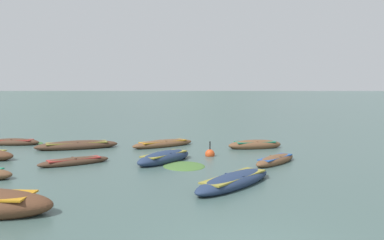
{
  "coord_description": "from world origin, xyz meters",
  "views": [
    {
      "loc": [
        -2.03,
        -7.06,
        3.3
      ],
      "look_at": [
        3.04,
        34.05,
        0.04
      ],
      "focal_mm": 36.15,
      "sensor_mm": 36.0,
      "label": 1
    }
  ],
  "objects_px": {
    "rowboat_0": "(163,144)",
    "mooring_buoy": "(210,154)",
    "rowboat_13": "(74,162)",
    "rowboat_1": "(275,160)",
    "rowboat_4": "(255,145)",
    "rowboat_6": "(77,145)",
    "rowboat_7": "(13,142)",
    "rowboat_8": "(164,158)",
    "rowboat_3": "(234,181)"
  },
  "relations": [
    {
      "from": "rowboat_0",
      "to": "mooring_buoy",
      "type": "relative_size",
      "value": 4.52
    },
    {
      "from": "rowboat_13",
      "to": "rowboat_1",
      "type": "bearing_deg",
      "value": -5.47
    },
    {
      "from": "rowboat_4",
      "to": "rowboat_13",
      "type": "height_order",
      "value": "rowboat_4"
    },
    {
      "from": "rowboat_4",
      "to": "rowboat_6",
      "type": "height_order",
      "value": "rowboat_4"
    },
    {
      "from": "rowboat_7",
      "to": "rowboat_0",
      "type": "bearing_deg",
      "value": -11.19
    },
    {
      "from": "rowboat_6",
      "to": "rowboat_8",
      "type": "height_order",
      "value": "rowboat_8"
    },
    {
      "from": "rowboat_4",
      "to": "rowboat_8",
      "type": "distance_m",
      "value": 6.37
    },
    {
      "from": "rowboat_7",
      "to": "mooring_buoy",
      "type": "distance_m",
      "value": 12.24
    },
    {
      "from": "rowboat_7",
      "to": "rowboat_8",
      "type": "xyz_separation_m",
      "value": [
        8.7,
        -6.57,
        0.04
      ]
    },
    {
      "from": "mooring_buoy",
      "to": "rowboat_6",
      "type": "bearing_deg",
      "value": 154.63
    },
    {
      "from": "rowboat_8",
      "to": "rowboat_3",
      "type": "bearing_deg",
      "value": -65.17
    },
    {
      "from": "rowboat_0",
      "to": "rowboat_7",
      "type": "distance_m",
      "value": 9.05
    },
    {
      "from": "rowboat_1",
      "to": "rowboat_3",
      "type": "height_order",
      "value": "rowboat_3"
    },
    {
      "from": "rowboat_0",
      "to": "mooring_buoy",
      "type": "bearing_deg",
      "value": -58.72
    },
    {
      "from": "rowboat_8",
      "to": "rowboat_13",
      "type": "xyz_separation_m",
      "value": [
        -3.99,
        -0.12,
        -0.07
      ]
    },
    {
      "from": "rowboat_13",
      "to": "mooring_buoy",
      "type": "bearing_deg",
      "value": 12.44
    },
    {
      "from": "rowboat_1",
      "to": "rowboat_6",
      "type": "bearing_deg",
      "value": 149.88
    },
    {
      "from": "rowboat_6",
      "to": "rowboat_13",
      "type": "relative_size",
      "value": 1.48
    },
    {
      "from": "rowboat_1",
      "to": "rowboat_4",
      "type": "bearing_deg",
      "value": 85.29
    },
    {
      "from": "rowboat_4",
      "to": "rowboat_6",
      "type": "xyz_separation_m",
      "value": [
        -9.95,
        1.05,
        -0.01
      ]
    },
    {
      "from": "mooring_buoy",
      "to": "rowboat_3",
      "type": "bearing_deg",
      "value": -91.56
    },
    {
      "from": "rowboat_6",
      "to": "rowboat_13",
      "type": "height_order",
      "value": "rowboat_6"
    },
    {
      "from": "rowboat_3",
      "to": "rowboat_6",
      "type": "bearing_deg",
      "value": 126.37
    },
    {
      "from": "rowboat_0",
      "to": "rowboat_3",
      "type": "distance_m",
      "value": 9.71
    },
    {
      "from": "rowboat_6",
      "to": "rowboat_8",
      "type": "xyz_separation_m",
      "value": [
        4.66,
        -4.59,
        0.01
      ]
    },
    {
      "from": "rowboat_7",
      "to": "rowboat_3",
      "type": "bearing_deg",
      "value": -46.01
    },
    {
      "from": "rowboat_0",
      "to": "rowboat_1",
      "type": "distance_m",
      "value": 7.49
    },
    {
      "from": "rowboat_1",
      "to": "rowboat_6",
      "type": "distance_m",
      "value": 11.08
    },
    {
      "from": "rowboat_3",
      "to": "rowboat_4",
      "type": "height_order",
      "value": "rowboat_4"
    },
    {
      "from": "rowboat_0",
      "to": "rowboat_8",
      "type": "xyz_separation_m",
      "value": [
        -0.18,
        -4.81,
        0.04
      ]
    },
    {
      "from": "rowboat_4",
      "to": "rowboat_8",
      "type": "bearing_deg",
      "value": -146.26
    },
    {
      "from": "rowboat_8",
      "to": "mooring_buoy",
      "type": "height_order",
      "value": "mooring_buoy"
    },
    {
      "from": "rowboat_1",
      "to": "rowboat_3",
      "type": "xyz_separation_m",
      "value": [
        -2.76,
        -3.71,
        0.02
      ]
    },
    {
      "from": "rowboat_3",
      "to": "rowboat_7",
      "type": "relative_size",
      "value": 1.2
    },
    {
      "from": "rowboat_6",
      "to": "rowboat_13",
      "type": "xyz_separation_m",
      "value": [
        0.67,
        -4.71,
        -0.05
      ]
    },
    {
      "from": "rowboat_6",
      "to": "mooring_buoy",
      "type": "relative_size",
      "value": 5.33
    },
    {
      "from": "rowboat_6",
      "to": "mooring_buoy",
      "type": "distance_m",
      "value": 7.74
    },
    {
      "from": "rowboat_3",
      "to": "rowboat_4",
      "type": "bearing_deg",
      "value": 69.17
    },
    {
      "from": "rowboat_1",
      "to": "rowboat_8",
      "type": "distance_m",
      "value": 5.02
    },
    {
      "from": "rowboat_6",
      "to": "rowboat_7",
      "type": "bearing_deg",
      "value": 153.84
    },
    {
      "from": "rowboat_7",
      "to": "mooring_buoy",
      "type": "relative_size",
      "value": 3.61
    },
    {
      "from": "rowboat_6",
      "to": "rowboat_7",
      "type": "height_order",
      "value": "rowboat_6"
    },
    {
      "from": "rowboat_1",
      "to": "rowboat_6",
      "type": "xyz_separation_m",
      "value": [
        -9.58,
        5.56,
        0.03
      ]
    },
    {
      "from": "rowboat_6",
      "to": "mooring_buoy",
      "type": "xyz_separation_m",
      "value": [
        6.99,
        -3.31,
        -0.08
      ]
    },
    {
      "from": "rowboat_0",
      "to": "rowboat_1",
      "type": "bearing_deg",
      "value": -50.65
    },
    {
      "from": "rowboat_4",
      "to": "rowboat_8",
      "type": "height_order",
      "value": "rowboat_8"
    },
    {
      "from": "rowboat_0",
      "to": "rowboat_1",
      "type": "relative_size",
      "value": 1.4
    },
    {
      "from": "rowboat_4",
      "to": "rowboat_8",
      "type": "xyz_separation_m",
      "value": [
        -5.3,
        -3.54,
        0.01
      ]
    },
    {
      "from": "rowboat_4",
      "to": "rowboat_7",
      "type": "xyz_separation_m",
      "value": [
        -14.0,
        3.03,
        -0.03
      ]
    },
    {
      "from": "rowboat_3",
      "to": "rowboat_13",
      "type": "distance_m",
      "value": 7.66
    }
  ]
}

